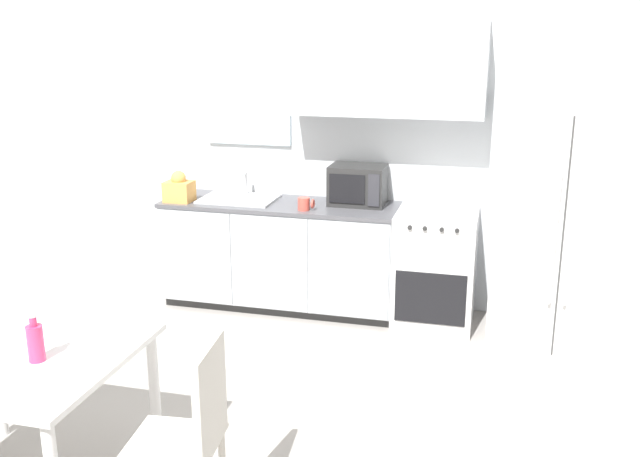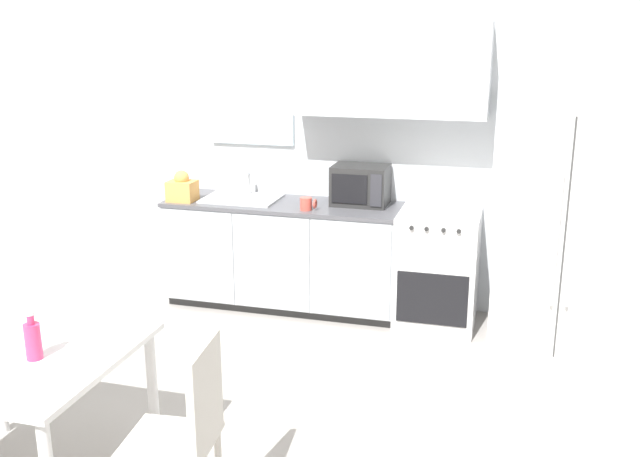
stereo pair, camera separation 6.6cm
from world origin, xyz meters
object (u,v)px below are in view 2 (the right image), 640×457
Objects in this scene: refrigerator at (562,227)px; dining_table at (12,370)px; oven_range at (438,268)px; drink_bottle at (33,340)px; coffee_mug at (307,204)px; dining_chair_side at (189,425)px; microwave at (360,185)px.

dining_table is (-2.60, -2.62, -0.20)m from refrigerator.
oven_range is 0.52× the size of refrigerator.
drink_bottle reaches higher than dining_table.
coffee_mug is at bearing -177.15° from refrigerator.
dining_table is 4.66× the size of drink_bottle.
dining_table is at bearing 82.89° from dining_chair_side.
microwave reaches higher than drink_bottle.
refrigerator is 3.61m from drink_bottle.
oven_range is at bearing 9.20° from coffee_mug.
microwave is at bearing 39.12° from coffee_mug.
drink_bottle is (-0.91, -2.86, -0.18)m from microwave.
coffee_mug is (-0.36, -0.29, -0.11)m from microwave.
microwave reaches higher than dining_chair_side.
coffee_mug is 0.55× the size of drink_bottle.
oven_range is at bearing -21.91° from dining_chair_side.
dining_chair_side is at bearing -1.69° from dining_table.
dining_table is at bearing -106.02° from coffee_mug.
drink_bottle is (-0.56, -2.57, -0.07)m from coffee_mug.
dining_chair_side is (-0.80, -2.72, 0.09)m from oven_range.
dining_chair_side is (-0.16, -2.84, -0.51)m from microwave.
dining_chair_side is at bearing -93.15° from microwave.
dining_chair_side reaches higher than oven_range.
microwave is 3.39× the size of coffee_mug.
oven_range reaches higher than dining_table.
coffee_mug is 0.14× the size of dining_chair_side.
refrigerator reaches higher than oven_range.
drink_bottle is at bearing -13.82° from dining_table.
dining_chair_side is at bearing -85.53° from coffee_mug.
dining_table is at bearing 166.18° from drink_bottle.
refrigerator is at bearing 2.85° from coffee_mug.
dining_chair_side is (0.92, -0.03, -0.13)m from dining_table.
oven_range is at bearing 60.27° from drink_bottle.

